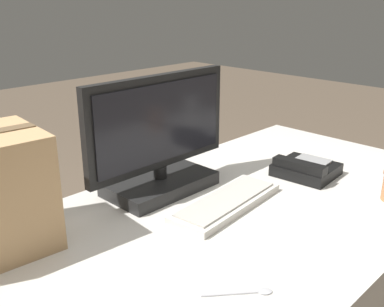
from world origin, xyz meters
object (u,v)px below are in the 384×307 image
at_px(desk_phone, 306,169).
at_px(spoon, 248,292).
at_px(keyboard, 226,202).
at_px(monitor, 160,146).

bearing_deg(desk_phone, spoon, -163.19).
xyz_separation_m(keyboard, desk_phone, (0.39, -0.05, 0.01)).
bearing_deg(keyboard, monitor, 98.55).
relative_size(monitor, desk_phone, 2.59).
bearing_deg(monitor, spoon, -113.06).
distance_m(monitor, desk_phone, 0.54).
bearing_deg(spoon, keyboard, 85.92).
distance_m(monitor, spoon, 0.61).
distance_m(keyboard, desk_phone, 0.39).
relative_size(keyboard, desk_phone, 1.98).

